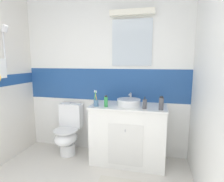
{
  "coord_description": "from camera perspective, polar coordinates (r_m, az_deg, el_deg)",
  "views": [
    {
      "loc": [
        0.79,
        -0.4,
        1.46
      ],
      "look_at": [
        0.23,
        1.98,
        1.07
      ],
      "focal_mm": 29.66,
      "sensor_mm": 36.0,
      "label": 1
    }
  ],
  "objects": [
    {
      "name": "wall_back_tiled",
      "position": [
        2.96,
        -2.05,
        5.18
      ],
      "size": [
        3.2,
        0.2,
        2.5
      ],
      "color": "white",
      "rests_on": "ground_plane"
    },
    {
      "name": "vanity_cabinet",
      "position": [
        2.77,
        5.0,
        -12.97
      ],
      "size": [
        1.06,
        0.54,
        0.85
      ],
      "color": "white",
      "rests_on": "ground_plane"
    },
    {
      "name": "sink_basin",
      "position": [
        2.63,
        5.18,
        -3.33
      ],
      "size": [
        0.33,
        0.37,
        0.15
      ],
      "color": "white",
      "rests_on": "vanity_cabinet"
    },
    {
      "name": "toilet",
      "position": [
        3.08,
        -13.37,
        -11.93
      ],
      "size": [
        0.37,
        0.5,
        0.81
      ],
      "color": "white",
      "rests_on": "ground_plane"
    },
    {
      "name": "toothbrush_cup",
      "position": [
        2.57,
        -5.04,
        -3.49
      ],
      "size": [
        0.07,
        0.07,
        0.23
      ],
      "color": "#4C7299",
      "rests_on": "vanity_cabinet"
    },
    {
      "name": "soap_dispenser",
      "position": [
        2.46,
        10.05,
        -3.94
      ],
      "size": [
        0.05,
        0.05,
        0.17
      ],
      "color": "#4C4C51",
      "rests_on": "vanity_cabinet"
    },
    {
      "name": "mouthwash_bottle",
      "position": [
        2.44,
        14.94,
        -3.74
      ],
      "size": [
        0.06,
        0.06,
        0.18
      ],
      "color": "#4C4C51",
      "rests_on": "vanity_cabinet"
    },
    {
      "name": "deodorant_spray_can",
      "position": [
        2.53,
        -1.88,
        -3.23
      ],
      "size": [
        0.05,
        0.05,
        0.16
      ],
      "color": "green",
      "rests_on": "vanity_cabinet"
    }
  ]
}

